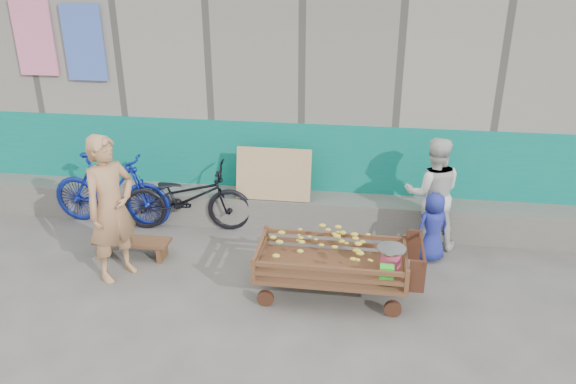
# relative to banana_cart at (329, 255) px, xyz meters

# --- Properties ---
(ground) EXTENTS (80.00, 80.00, 0.00)m
(ground) POSITION_rel_banana_cart_xyz_m (-1.16, -0.69, -0.51)
(ground) COLOR #54504D
(ground) RESTS_ON ground
(building_wall) EXTENTS (12.00, 3.50, 3.00)m
(building_wall) POSITION_rel_banana_cart_xyz_m (-1.16, 3.36, 0.95)
(building_wall) COLOR gray
(building_wall) RESTS_ON ground
(banana_cart) EXTENTS (1.78, 0.81, 0.76)m
(banana_cart) POSITION_rel_banana_cart_xyz_m (0.00, 0.00, 0.00)
(banana_cart) COLOR #53361E
(banana_cart) RESTS_ON ground
(bench) EXTENTS (0.94, 0.28, 0.24)m
(bench) POSITION_rel_banana_cart_xyz_m (-2.47, 0.51, -0.34)
(bench) COLOR #53361E
(bench) RESTS_ON ground
(vendor_man) EXTENTS (0.67, 0.75, 1.73)m
(vendor_man) POSITION_rel_banana_cart_xyz_m (-2.46, 0.07, 0.35)
(vendor_man) COLOR tan
(vendor_man) RESTS_ON ground
(woman) EXTENTS (0.72, 0.57, 1.46)m
(woman) POSITION_rel_banana_cart_xyz_m (1.19, 1.34, 0.22)
(woman) COLOR silver
(woman) RESTS_ON ground
(child) EXTENTS (0.51, 0.45, 0.89)m
(child) POSITION_rel_banana_cart_xyz_m (1.19, 0.97, -0.07)
(child) COLOR navy
(child) RESTS_ON ground
(bicycle_dark) EXTENTS (1.81, 0.81, 0.92)m
(bicycle_dark) POSITION_rel_banana_cart_xyz_m (-2.02, 1.36, -0.05)
(bicycle_dark) COLOR black
(bicycle_dark) RESTS_ON ground
(bicycle_blue) EXTENTS (1.73, 0.57, 1.03)m
(bicycle_blue) POSITION_rel_banana_cart_xyz_m (-3.10, 1.36, 0.00)
(bicycle_blue) COLOR navy
(bicycle_blue) RESTS_ON ground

